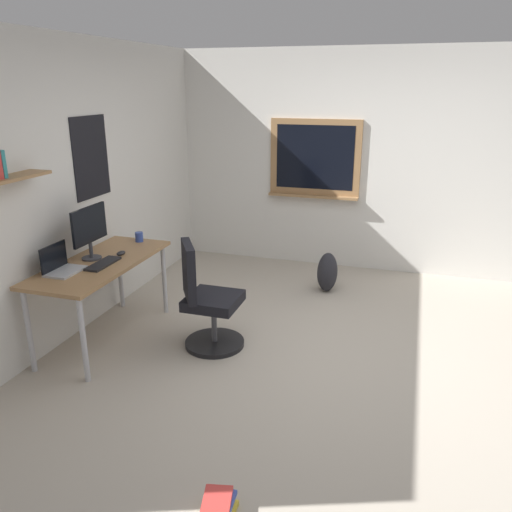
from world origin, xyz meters
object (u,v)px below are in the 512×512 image
object	(u,v)px
desk	(101,269)
laptop	(61,266)
coffee_mug	(139,237)
backpack	(327,272)
keyboard	(103,264)
book_stack_on_floor	(218,507)
office_chair	(206,303)
monitor_primary	(90,229)
computer_mouse	(121,253)

from	to	relation	value
desk	laptop	distance (m)	0.38
coffee_mug	backpack	world-z (taller)	coffee_mug
keyboard	book_stack_on_floor	size ratio (longest dim) A/B	1.46
desk	book_stack_on_floor	world-z (taller)	desk
desk	backpack	distance (m)	2.46
office_chair	backpack	bearing A→B (deg)	-26.07
keyboard	monitor_primary	bearing A→B (deg)	58.52
backpack	book_stack_on_floor	distance (m)	3.31
laptop	coffee_mug	world-z (taller)	laptop
desk	monitor_primary	world-z (taller)	monitor_primary
coffee_mug	book_stack_on_floor	bearing A→B (deg)	-142.86
book_stack_on_floor	keyboard	bearing A→B (deg)	47.01
office_chair	computer_mouse	xyz separation A→B (m)	(0.07, 0.84, 0.35)
monitor_primary	laptop	bearing A→B (deg)	172.39
desk	monitor_primary	distance (m)	0.36
desk	computer_mouse	size ratio (longest dim) A/B	13.88
computer_mouse	coffee_mug	bearing A→B (deg)	6.88
coffee_mug	desk	bearing A→B (deg)	177.49
computer_mouse	laptop	bearing A→B (deg)	157.10
laptop	monitor_primary	distance (m)	0.42
computer_mouse	monitor_primary	bearing A→B (deg)	134.16
desk	office_chair	world-z (taller)	office_chair
laptop	monitor_primary	size ratio (longest dim) A/B	0.67
computer_mouse	coffee_mug	world-z (taller)	coffee_mug
desk	book_stack_on_floor	xyz separation A→B (m)	(-1.58, -1.70, -0.61)
office_chair	backpack	distance (m)	1.77
coffee_mug	monitor_primary	bearing A→B (deg)	167.78
laptop	computer_mouse	size ratio (longest dim) A/B	2.98
keyboard	book_stack_on_floor	world-z (taller)	keyboard
desk	book_stack_on_floor	distance (m)	2.40
book_stack_on_floor	monitor_primary	bearing A→B (deg)	47.99
office_chair	coffee_mug	bearing A→B (deg)	61.51
desk	office_chair	bearing A→B (deg)	-81.46
coffee_mug	office_chair	bearing A→B (deg)	-118.49
office_chair	book_stack_on_floor	bearing A→B (deg)	-155.67
monitor_primary	keyboard	size ratio (longest dim) A/B	1.25
monitor_primary	computer_mouse	size ratio (longest dim) A/B	4.46
desk	book_stack_on_floor	size ratio (longest dim) A/B	5.68
desk	computer_mouse	bearing A→B (deg)	-20.40
coffee_mug	backpack	size ratio (longest dim) A/B	0.21
computer_mouse	backpack	xyz separation A→B (m)	(1.51, -1.62, -0.54)
monitor_primary	office_chair	bearing A→B (deg)	-84.29
desk	coffee_mug	world-z (taller)	coffee_mug
book_stack_on_floor	backpack	bearing A→B (deg)	0.06
monitor_primary	computer_mouse	xyz separation A→B (m)	(0.17, -0.18, -0.25)
monitor_primary	backpack	world-z (taller)	monitor_primary
monitor_primary	backpack	distance (m)	2.58
keyboard	computer_mouse	xyz separation A→B (m)	(0.28, 0.00, 0.01)
coffee_mug	book_stack_on_floor	xyz separation A→B (m)	(-2.20, -1.67, -0.73)
laptop	backpack	xyz separation A→B (m)	(2.05, -1.84, -0.57)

